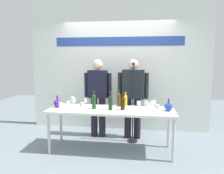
# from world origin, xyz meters

# --- Properties ---
(ground_plane) EXTENTS (10.00, 10.00, 0.00)m
(ground_plane) POSITION_xyz_m (0.00, 0.00, 0.00)
(ground_plane) COLOR slate
(back_wall) EXTENTS (4.15, 0.11, 3.00)m
(back_wall) POSITION_xyz_m (0.00, 1.22, 1.50)
(back_wall) COLOR white
(back_wall) RESTS_ON ground
(display_table) EXTENTS (2.24, 0.65, 0.78)m
(display_table) POSITION_xyz_m (0.00, 0.00, 0.71)
(display_table) COLOR white
(display_table) RESTS_ON ground
(decanter_blue_left) EXTENTS (0.14, 0.14, 0.22)m
(decanter_blue_left) POSITION_xyz_m (-1.00, 0.02, 0.85)
(decanter_blue_left) COLOR #4F1C8F
(decanter_blue_left) RESTS_ON display_table
(decanter_blue_right) EXTENTS (0.14, 0.14, 0.22)m
(decanter_blue_right) POSITION_xyz_m (1.00, 0.02, 0.85)
(decanter_blue_right) COLOR #223CA1
(decanter_blue_right) RESTS_ON display_table
(presenter_left) EXTENTS (0.58, 0.22, 1.65)m
(presenter_left) POSITION_xyz_m (-0.37, 0.65, 0.94)
(presenter_left) COLOR black
(presenter_left) RESTS_ON ground
(presenter_right) EXTENTS (0.64, 0.22, 1.65)m
(presenter_right) POSITION_xyz_m (0.37, 0.65, 0.95)
(presenter_right) COLOR black
(presenter_right) RESTS_ON ground
(wine_bottle_0) EXTENTS (0.06, 0.06, 0.30)m
(wine_bottle_0) POSITION_xyz_m (0.24, 0.24, 0.90)
(wine_bottle_0) COLOR gold
(wine_bottle_0) RESTS_ON display_table
(wine_bottle_1) EXTENTS (0.07, 0.07, 0.30)m
(wine_bottle_1) POSITION_xyz_m (0.21, -0.01, 0.90)
(wine_bottle_1) COLOR black
(wine_bottle_1) RESTS_ON display_table
(wine_bottle_2) EXTENTS (0.07, 0.07, 0.34)m
(wine_bottle_2) POSITION_xyz_m (0.00, -0.05, 0.92)
(wine_bottle_2) COLOR black
(wine_bottle_2) RESTS_ON display_table
(wine_bottle_3) EXTENTS (0.07, 0.07, 0.33)m
(wine_bottle_3) POSITION_xyz_m (-0.31, -0.00, 0.92)
(wine_bottle_3) COLOR #17401C
(wine_bottle_3) RESTS_ON display_table
(wine_bottle_4) EXTENTS (0.07, 0.07, 0.32)m
(wine_bottle_4) POSITION_xyz_m (0.12, 0.25, 0.91)
(wine_bottle_4) COLOR #49370B
(wine_bottle_4) RESTS_ON display_table
(wine_glass_left_0) EXTENTS (0.06, 0.06, 0.15)m
(wine_glass_left_0) POSITION_xyz_m (-0.51, 0.15, 0.88)
(wine_glass_left_0) COLOR white
(wine_glass_left_0) RESTS_ON display_table
(wine_glass_left_1) EXTENTS (0.06, 0.06, 0.13)m
(wine_glass_left_1) POSITION_xyz_m (-0.78, -0.03, 0.87)
(wine_glass_left_1) COLOR white
(wine_glass_left_1) RESTS_ON display_table
(wine_glass_left_2) EXTENTS (0.07, 0.07, 0.16)m
(wine_glass_left_2) POSITION_xyz_m (-0.74, 0.16, 0.89)
(wine_glass_left_2) COLOR white
(wine_glass_left_2) RESTS_ON display_table
(wine_glass_left_3) EXTENTS (0.06, 0.06, 0.15)m
(wine_glass_left_3) POSITION_xyz_m (-0.47, -0.19, 0.88)
(wine_glass_left_3) COLOR white
(wine_glass_left_3) RESTS_ON display_table
(wine_glass_left_4) EXTENTS (0.06, 0.06, 0.16)m
(wine_glass_left_4) POSITION_xyz_m (-0.80, 0.27, 0.88)
(wine_glass_left_4) COLOR white
(wine_glass_left_4) RESTS_ON display_table
(wine_glass_left_5) EXTENTS (0.06, 0.06, 0.14)m
(wine_glass_left_5) POSITION_xyz_m (-0.87, -0.17, 0.87)
(wine_glass_left_5) COLOR white
(wine_glass_left_5) RESTS_ON display_table
(wine_glass_right_0) EXTENTS (0.07, 0.07, 0.13)m
(wine_glass_right_0) POSITION_xyz_m (0.49, 0.14, 0.87)
(wine_glass_right_0) COLOR white
(wine_glass_right_0) RESTS_ON display_table
(wine_glass_right_1) EXTENTS (0.06, 0.06, 0.14)m
(wine_glass_right_1) POSITION_xyz_m (0.65, -0.05, 0.88)
(wine_glass_right_1) COLOR white
(wine_glass_right_1) RESTS_ON display_table
(wine_glass_right_2) EXTENTS (0.07, 0.07, 0.14)m
(wine_glass_right_2) POSITION_xyz_m (0.63, 0.12, 0.88)
(wine_glass_right_2) COLOR white
(wine_glass_right_2) RESTS_ON display_table
(wine_glass_right_3) EXTENTS (0.06, 0.06, 0.14)m
(wine_glass_right_3) POSITION_xyz_m (0.77, 0.23, 0.88)
(wine_glass_right_3) COLOR white
(wine_glass_right_3) RESTS_ON display_table
(wine_glass_right_4) EXTENTS (0.07, 0.07, 0.15)m
(wine_glass_right_4) POSITION_xyz_m (0.79, -0.18, 0.89)
(wine_glass_right_4) COLOR white
(wine_glass_right_4) RESTS_ON display_table
(wine_glass_right_5) EXTENTS (0.07, 0.07, 0.15)m
(wine_glass_right_5) POSITION_xyz_m (0.72, 0.05, 0.89)
(wine_glass_right_5) COLOR white
(wine_glass_right_5) RESTS_ON display_table
(microphone_stand) EXTENTS (0.20, 0.20, 1.60)m
(microphone_stand) POSITION_xyz_m (0.38, 0.46, 0.54)
(microphone_stand) COLOR black
(microphone_stand) RESTS_ON ground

